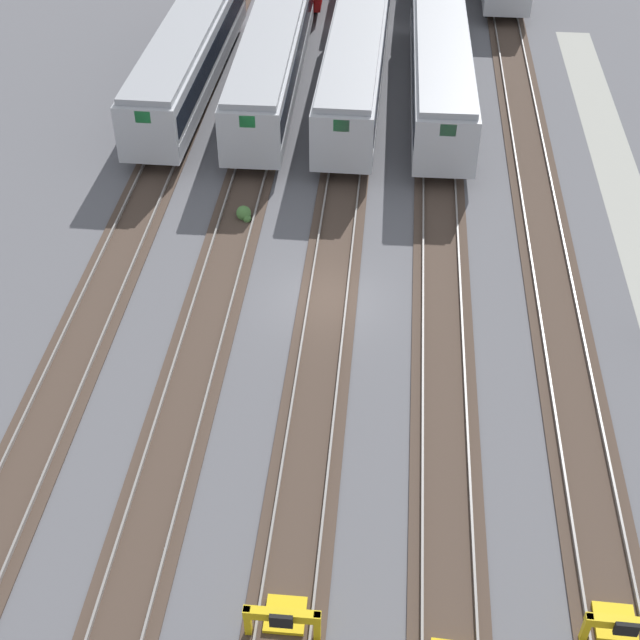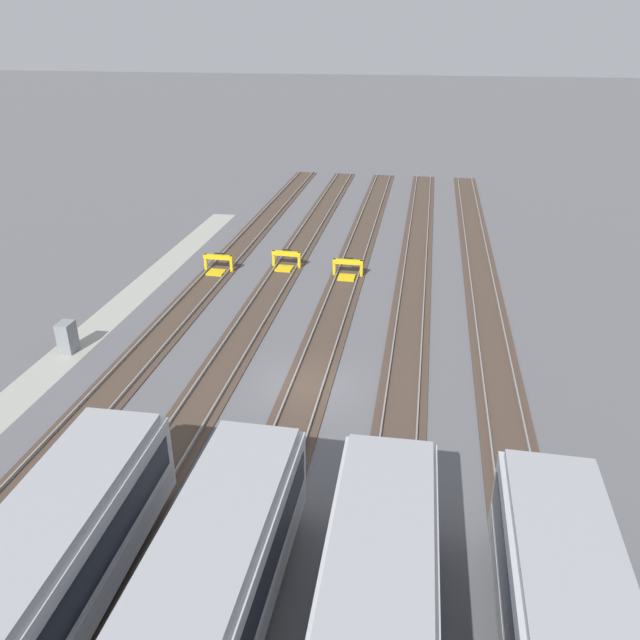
% 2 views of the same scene
% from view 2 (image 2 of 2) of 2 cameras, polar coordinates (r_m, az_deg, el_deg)
% --- Properties ---
extents(ground_plane, '(400.00, 400.00, 0.00)m').
position_cam_2_polar(ground_plane, '(28.76, -1.14, -6.06)').
color(ground_plane, '#5B5B60').
extents(service_walkway, '(54.00, 2.00, 0.01)m').
position_cam_2_polar(service_walkway, '(33.22, -22.99, -3.66)').
color(service_walkway, '#9E9E93').
rests_on(service_walkway, ground).
extents(rail_track_nearest, '(90.00, 2.23, 0.21)m').
position_cam_2_polar(rail_track_nearest, '(31.35, -16.94, -4.33)').
color(rail_track_nearest, '#47382D').
rests_on(rail_track_nearest, ground).
extents(rail_track_near_inner, '(90.00, 2.24, 0.21)m').
position_cam_2_polar(rail_track_near_inner, '(29.76, -9.39, -5.17)').
color(rail_track_near_inner, '#47382D').
rests_on(rail_track_near_inner, ground).
extents(rail_track_middle, '(90.00, 2.24, 0.21)m').
position_cam_2_polar(rail_track_middle, '(28.73, -1.14, -5.99)').
color(rail_track_middle, '#47382D').
rests_on(rail_track_middle, ground).
extents(rail_track_far_inner, '(90.00, 2.23, 0.21)m').
position_cam_2_polar(rail_track_far_inner, '(28.34, 7.55, -6.71)').
color(rail_track_far_inner, '#47382D').
rests_on(rail_track_far_inner, ground).
extents(rail_track_farthest, '(90.00, 2.23, 0.21)m').
position_cam_2_polar(rail_track_farthest, '(28.61, 16.30, -7.28)').
color(rail_track_farthest, '#47382D').
rests_on(rail_track_farthest, ground).
extents(bumper_stop_nearest_track, '(1.36, 2.00, 1.22)m').
position_cam_2_polar(bumper_stop_nearest_track, '(42.26, -9.37, 4.97)').
color(bumper_stop_nearest_track, gold).
rests_on(bumper_stop_nearest_track, ground).
extents(bumper_stop_near_inner_track, '(1.38, 2.01, 1.22)m').
position_cam_2_polar(bumper_stop_near_inner_track, '(42.44, -3.17, 5.36)').
color(bumper_stop_near_inner_track, gold).
rests_on(bumper_stop_near_inner_track, ground).
extents(bumper_stop_middle_track, '(1.34, 2.00, 1.22)m').
position_cam_2_polar(bumper_stop_middle_track, '(40.87, 2.51, 4.58)').
color(bumper_stop_middle_track, gold).
rests_on(bumper_stop_middle_track, ground).
extents(electrical_cabinet, '(0.90, 0.73, 1.60)m').
position_cam_2_polar(electrical_cabinet, '(33.81, -22.12, -1.46)').
color(electrical_cabinet, gray).
rests_on(electrical_cabinet, ground).
extents(weed_clump, '(0.92, 0.70, 0.64)m').
position_cam_2_polar(weed_clump, '(23.91, 6.26, -12.90)').
color(weed_clump, '#4C7F3D').
rests_on(weed_clump, ground).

